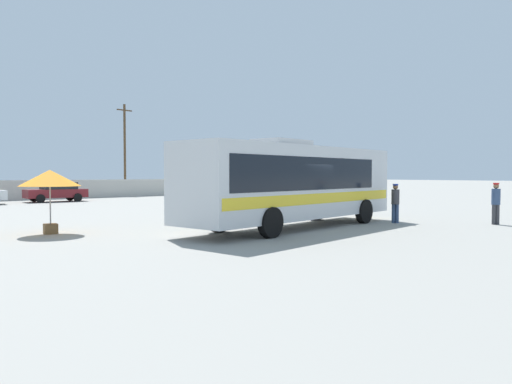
{
  "coord_description": "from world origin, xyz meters",
  "views": [
    {
      "loc": [
        -13.8,
        -13.32,
        2.14
      ],
      "look_at": [
        0.74,
        2.95,
        1.34
      ],
      "focal_mm": 34.53,
      "sensor_mm": 36.0,
      "label": 1
    }
  ],
  "objects_px": {
    "attendant_by_bus_door": "(395,201)",
    "vendor_umbrella_near_gate_orange": "(50,179)",
    "parked_car_third_maroon": "(57,191)",
    "coach_bus_silver_yellow": "(293,181)",
    "utility_pole_far": "(125,148)",
    "passenger_waiting_on_apron": "(496,201)"
  },
  "relations": [
    {
      "from": "vendor_umbrella_near_gate_orange",
      "to": "utility_pole_far",
      "type": "bearing_deg",
      "value": 58.73
    },
    {
      "from": "attendant_by_bus_door",
      "to": "utility_pole_far",
      "type": "bearing_deg",
      "value": 82.07
    },
    {
      "from": "vendor_umbrella_near_gate_orange",
      "to": "coach_bus_silver_yellow",
      "type": "bearing_deg",
      "value": -29.88
    },
    {
      "from": "coach_bus_silver_yellow",
      "to": "passenger_waiting_on_apron",
      "type": "bearing_deg",
      "value": -32.85
    },
    {
      "from": "vendor_umbrella_near_gate_orange",
      "to": "parked_car_third_maroon",
      "type": "relative_size",
      "value": 0.51
    },
    {
      "from": "passenger_waiting_on_apron",
      "to": "parked_car_third_maroon",
      "type": "bearing_deg",
      "value": 104.28
    },
    {
      "from": "parked_car_third_maroon",
      "to": "coach_bus_silver_yellow",
      "type": "bearing_deg",
      "value": -89.52
    },
    {
      "from": "passenger_waiting_on_apron",
      "to": "vendor_umbrella_near_gate_orange",
      "type": "bearing_deg",
      "value": 148.66
    },
    {
      "from": "vendor_umbrella_near_gate_orange",
      "to": "utility_pole_far",
      "type": "relative_size",
      "value": 0.25
    },
    {
      "from": "coach_bus_silver_yellow",
      "to": "attendant_by_bus_door",
      "type": "bearing_deg",
      "value": -18.15
    },
    {
      "from": "passenger_waiting_on_apron",
      "to": "vendor_umbrella_near_gate_orange",
      "type": "relative_size",
      "value": 0.77
    },
    {
      "from": "coach_bus_silver_yellow",
      "to": "attendant_by_bus_door",
      "type": "height_order",
      "value": "coach_bus_silver_yellow"
    },
    {
      "from": "vendor_umbrella_near_gate_orange",
      "to": "passenger_waiting_on_apron",
      "type": "bearing_deg",
      "value": -31.34
    },
    {
      "from": "attendant_by_bus_door",
      "to": "vendor_umbrella_near_gate_orange",
      "type": "height_order",
      "value": "vendor_umbrella_near_gate_orange"
    },
    {
      "from": "coach_bus_silver_yellow",
      "to": "attendant_by_bus_door",
      "type": "relative_size",
      "value": 6.61
    },
    {
      "from": "attendant_by_bus_door",
      "to": "parked_car_third_maroon",
      "type": "bearing_deg",
      "value": 100.64
    },
    {
      "from": "coach_bus_silver_yellow",
      "to": "utility_pole_far",
      "type": "xyz_separation_m",
      "value": [
        9.65,
        33.23,
        2.98
      ]
    },
    {
      "from": "coach_bus_silver_yellow",
      "to": "utility_pole_far",
      "type": "bearing_deg",
      "value": 73.81
    },
    {
      "from": "passenger_waiting_on_apron",
      "to": "parked_car_third_maroon",
      "type": "xyz_separation_m",
      "value": [
        -7.6,
        29.89,
        -0.21
      ]
    },
    {
      "from": "coach_bus_silver_yellow",
      "to": "parked_car_third_maroon",
      "type": "height_order",
      "value": "coach_bus_silver_yellow"
    },
    {
      "from": "vendor_umbrella_near_gate_orange",
      "to": "parked_car_third_maroon",
      "type": "bearing_deg",
      "value": 69.77
    },
    {
      "from": "passenger_waiting_on_apron",
      "to": "vendor_umbrella_near_gate_orange",
      "type": "height_order",
      "value": "vendor_umbrella_near_gate_orange"
    }
  ]
}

